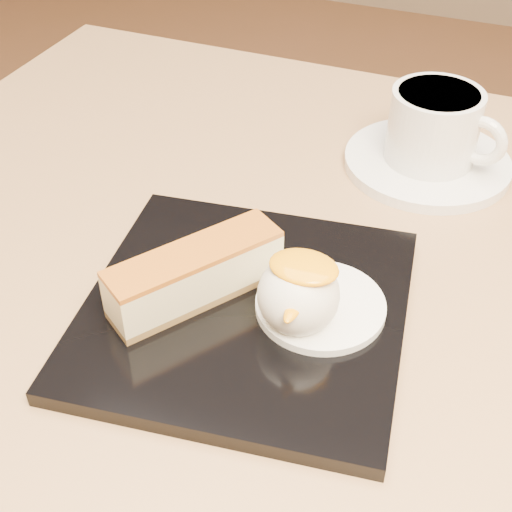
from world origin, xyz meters
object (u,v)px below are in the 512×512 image
at_px(table, 259,438).
at_px(cheesecake, 195,274).
at_px(saucer, 427,162).
at_px(coffee_cup, 436,126).
at_px(dessert_plate, 245,310).
at_px(ice_cream_scoop, 298,295).

relative_size(table, cheesecake, 6.51).
xyz_separation_m(saucer, coffee_cup, (0.00, -0.00, 0.04)).
bearing_deg(coffee_cup, dessert_plate, -95.14).
relative_size(saucer, coffee_cup, 1.41).
bearing_deg(saucer, coffee_cup, -13.44).
height_order(table, coffee_cup, coffee_cup).
relative_size(dessert_plate, ice_cream_scoop, 4.04).
distance_m(saucer, coffee_cup, 0.04).
bearing_deg(dessert_plate, table, 64.26).
bearing_deg(saucer, cheesecake, -114.83).
bearing_deg(coffee_cup, ice_cream_scoop, -86.01).
relative_size(dessert_plate, coffee_cup, 2.07).
height_order(table, dessert_plate, dessert_plate).
bearing_deg(cheesecake, saucer, 9.06).
distance_m(dessert_plate, ice_cream_scoop, 0.05).
xyz_separation_m(dessert_plate, coffee_cup, (0.08, 0.24, 0.04)).
bearing_deg(dessert_plate, cheesecake, -171.87).
height_order(ice_cream_scoop, coffee_cup, coffee_cup).
bearing_deg(cheesecake, table, -33.63).
bearing_deg(saucer, table, -107.70).
relative_size(ice_cream_scoop, coffee_cup, 0.51).
height_order(dessert_plate, coffee_cup, coffee_cup).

